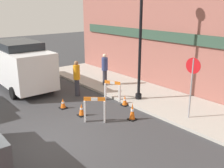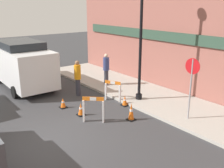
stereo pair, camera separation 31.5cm
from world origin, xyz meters
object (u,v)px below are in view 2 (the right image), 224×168
(streetlamp_post, at_px, (141,15))
(person_pedestrian, at_px, (106,68))
(person_worker, at_px, (78,77))
(work_van, at_px, (21,62))
(stop_sign, at_px, (191,79))

(streetlamp_post, distance_m, person_pedestrian, 3.99)
(person_worker, relative_size, work_van, 0.34)
(stop_sign, distance_m, person_pedestrian, 5.54)
(streetlamp_post, xyz_separation_m, stop_sign, (2.75, 0.03, -2.23))
(streetlamp_post, xyz_separation_m, person_pedestrian, (-2.75, 0.13, -2.89))
(streetlamp_post, height_order, work_van, streetlamp_post)
(person_pedestrian, bearing_deg, person_worker, 117.52)
(streetlamp_post, xyz_separation_m, work_van, (-5.61, -3.46, -2.57))
(streetlamp_post, distance_m, stop_sign, 3.54)
(person_worker, height_order, person_pedestrian, person_pedestrian)
(person_pedestrian, relative_size, work_van, 0.33)
(streetlamp_post, height_order, person_pedestrian, streetlamp_post)
(streetlamp_post, xyz_separation_m, person_worker, (-2.47, -1.81, -2.98))
(stop_sign, bearing_deg, streetlamp_post, -3.46)
(person_worker, height_order, work_van, work_van)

